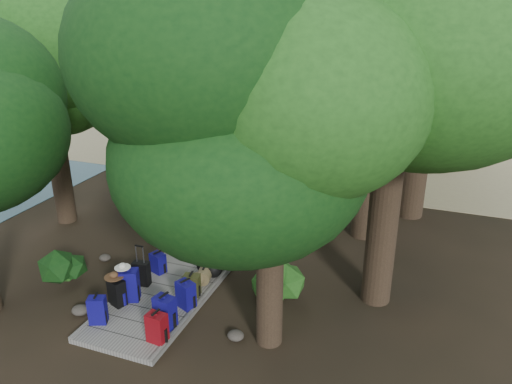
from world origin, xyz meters
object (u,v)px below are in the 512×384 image
at_px(backpack_right_a, 157,326).
at_px(lone_suitcase_on_sand, 298,156).
at_px(backpack_left_b, 117,291).
at_px(backpack_right_c, 186,293).
at_px(duffel_right_khaki, 205,274).
at_px(suitcase_on_boardwalk, 142,273).
at_px(sun_lounger, 374,153).
at_px(backpack_right_d, 192,284).
at_px(kayak, 247,144).
at_px(backpack_left_a, 97,309).
at_px(duffel_right_black, 213,261).
at_px(backpack_left_d, 158,262).
at_px(backpack_left_c, 129,283).
at_px(backpack_right_b, 165,310).

xyz_separation_m(backpack_right_a, lone_suitcase_on_sand, (-0.57, 12.41, -0.11)).
xyz_separation_m(backpack_left_b, backpack_right_c, (1.52, 0.46, -0.00)).
height_order(duffel_right_khaki, suitcase_on_boardwalk, suitcase_on_boardwalk).
bearing_deg(sun_lounger, lone_suitcase_on_sand, -145.02).
bearing_deg(backpack_right_d, backpack_right_c, -87.61).
xyz_separation_m(backpack_right_a, suitcase_on_boardwalk, (-1.47, 1.74, -0.05)).
xyz_separation_m(lone_suitcase_on_sand, kayak, (-2.99, 1.58, -0.20)).
bearing_deg(backpack_right_a, backpack_left_a, -177.89).
relative_size(backpack_left_a, sun_lounger, 0.39).
relative_size(backpack_left_b, duffel_right_black, 0.92).
bearing_deg(duffel_right_black, backpack_left_b, -97.88).
distance_m(backpack_left_a, backpack_left_d, 2.31).
height_order(backpack_left_a, sun_lounger, backpack_left_a).
bearing_deg(suitcase_on_boardwalk, sun_lounger, 66.12).
height_order(backpack_left_c, backpack_right_d, backpack_left_c).
xyz_separation_m(backpack_left_d, backpack_right_a, (1.42, -2.40, 0.07)).
height_order(backpack_right_a, suitcase_on_boardwalk, backpack_right_a).
distance_m(backpack_left_a, duffel_right_black, 3.22).
bearing_deg(sun_lounger, backpack_left_d, -103.58).
relative_size(backpack_right_d, suitcase_on_boardwalk, 0.94).
height_order(backpack_right_c, sun_lounger, backpack_right_c).
distance_m(backpack_left_a, backpack_right_b, 1.48).
xyz_separation_m(duffel_right_black, sun_lounger, (2.49, 11.15, -0.05)).
bearing_deg(backpack_right_d, backpack_left_b, -156.00).
distance_m(backpack_left_a, duffel_right_khaki, 2.74).
relative_size(duffel_right_khaki, duffel_right_black, 0.73).
height_order(backpack_left_b, lone_suitcase_on_sand, backpack_left_b).
bearing_deg(kayak, lone_suitcase_on_sand, -29.65).
xyz_separation_m(backpack_left_b, suitcase_on_boardwalk, (0.07, 0.92, -0.04)).
xyz_separation_m(duffel_right_black, kayak, (-3.41, 10.99, -0.20)).
relative_size(backpack_right_c, duffel_right_khaki, 1.26).
bearing_deg(backpack_left_d, backpack_right_b, -34.19).
bearing_deg(suitcase_on_boardwalk, backpack_left_a, -98.54).
relative_size(backpack_right_c, backpack_right_d, 1.21).
height_order(backpack_left_a, lone_suitcase_on_sand, backpack_left_a).
bearing_deg(backpack_left_b, duffel_right_khaki, 69.26).
bearing_deg(kayak, suitcase_on_boardwalk, -82.07).
xyz_separation_m(lone_suitcase_on_sand, sun_lounger, (2.92, 1.74, -0.06)).
distance_m(backpack_left_d, backpack_right_a, 2.79).
height_order(backpack_right_a, backpack_right_d, backpack_right_a).
relative_size(backpack_right_a, kayak, 0.25).
bearing_deg(backpack_right_b, duffel_right_khaki, 100.81).
relative_size(backpack_left_c, suitcase_on_boardwalk, 1.38).
bearing_deg(lone_suitcase_on_sand, duffel_right_khaki, -91.94).
bearing_deg(kayak, backpack_left_d, -81.26).
relative_size(backpack_right_c, kayak, 0.25).
bearing_deg(backpack_left_c, sun_lounger, 52.06).
height_order(backpack_left_c, sun_lounger, backpack_left_c).
distance_m(backpack_right_a, backpack_right_d, 1.77).
bearing_deg(backpack_left_d, lone_suitcase_on_sand, 106.33).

